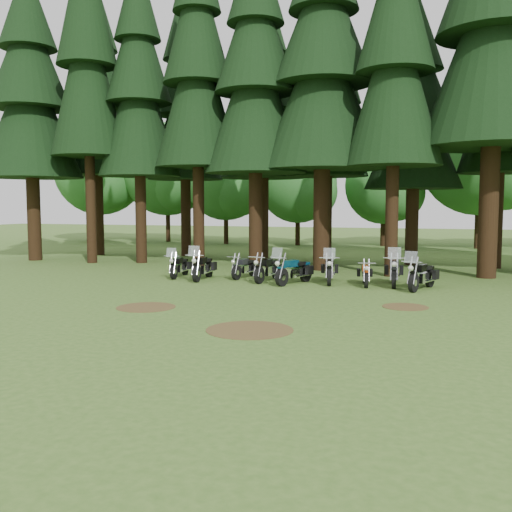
{
  "coord_description": "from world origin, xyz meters",
  "views": [
    {
      "loc": [
        5.46,
        -17.23,
        3.12
      ],
      "look_at": [
        -1.75,
        5.0,
        1.0
      ],
      "focal_mm": 40.0,
      "sensor_mm": 36.0,
      "label": 1
    }
  ],
  "objects_px": {
    "motorcycle_4": "(294,271)",
    "motorcycle_5": "(330,271)",
    "motorcycle_2": "(245,268)",
    "motorcycle_7": "(394,272)",
    "motorcycle_3": "(268,270)",
    "motorcycle_0": "(179,267)",
    "motorcycle_1": "(203,268)",
    "motorcycle_8": "(422,276)",
    "motorcycle_6": "(365,275)"
  },
  "relations": [
    {
      "from": "motorcycle_8",
      "to": "motorcycle_7",
      "type": "bearing_deg",
      "value": 161.98
    },
    {
      "from": "motorcycle_7",
      "to": "motorcycle_3",
      "type": "bearing_deg",
      "value": 179.52
    },
    {
      "from": "motorcycle_4",
      "to": "motorcycle_5",
      "type": "xyz_separation_m",
      "value": [
        1.28,
        0.71,
        -0.01
      ]
    },
    {
      "from": "motorcycle_1",
      "to": "motorcycle_5",
      "type": "relative_size",
      "value": 1.0
    },
    {
      "from": "motorcycle_1",
      "to": "motorcycle_3",
      "type": "height_order",
      "value": "motorcycle_1"
    },
    {
      "from": "motorcycle_4",
      "to": "motorcycle_7",
      "type": "bearing_deg",
      "value": 32.26
    },
    {
      "from": "motorcycle_4",
      "to": "motorcycle_5",
      "type": "height_order",
      "value": "motorcycle_4"
    },
    {
      "from": "motorcycle_4",
      "to": "motorcycle_8",
      "type": "bearing_deg",
      "value": 20.35
    },
    {
      "from": "motorcycle_7",
      "to": "motorcycle_1",
      "type": "bearing_deg",
      "value": -179.24
    },
    {
      "from": "motorcycle_7",
      "to": "motorcycle_2",
      "type": "bearing_deg",
      "value": 172.33
    },
    {
      "from": "motorcycle_3",
      "to": "motorcycle_5",
      "type": "xyz_separation_m",
      "value": [
        2.46,
        0.27,
        0.03
      ]
    },
    {
      "from": "motorcycle_6",
      "to": "motorcycle_7",
      "type": "distance_m",
      "value": 1.1
    },
    {
      "from": "motorcycle_4",
      "to": "motorcycle_5",
      "type": "distance_m",
      "value": 1.46
    },
    {
      "from": "motorcycle_2",
      "to": "motorcycle_7",
      "type": "distance_m",
      "value": 6.2
    },
    {
      "from": "motorcycle_3",
      "to": "motorcycle_7",
      "type": "relative_size",
      "value": 0.9
    },
    {
      "from": "motorcycle_4",
      "to": "motorcycle_6",
      "type": "xyz_separation_m",
      "value": [
        2.72,
        0.48,
        -0.09
      ]
    },
    {
      "from": "motorcycle_1",
      "to": "motorcycle_3",
      "type": "distance_m",
      "value": 2.75
    },
    {
      "from": "motorcycle_0",
      "to": "motorcycle_2",
      "type": "distance_m",
      "value": 2.84
    },
    {
      "from": "motorcycle_1",
      "to": "motorcycle_6",
      "type": "relative_size",
      "value": 1.19
    },
    {
      "from": "motorcycle_2",
      "to": "motorcycle_5",
      "type": "bearing_deg",
      "value": 4.21
    },
    {
      "from": "motorcycle_3",
      "to": "motorcycle_6",
      "type": "bearing_deg",
      "value": 10.2
    },
    {
      "from": "motorcycle_6",
      "to": "motorcycle_7",
      "type": "relative_size",
      "value": 0.8
    },
    {
      "from": "motorcycle_3",
      "to": "motorcycle_7",
      "type": "bearing_deg",
      "value": 13.69
    },
    {
      "from": "motorcycle_6",
      "to": "motorcycle_5",
      "type": "bearing_deg",
      "value": 160.96
    },
    {
      "from": "motorcycle_0",
      "to": "motorcycle_1",
      "type": "height_order",
      "value": "motorcycle_1"
    },
    {
      "from": "motorcycle_2",
      "to": "motorcycle_6",
      "type": "bearing_deg",
      "value": 3.49
    },
    {
      "from": "motorcycle_4",
      "to": "motorcycle_0",
      "type": "bearing_deg",
      "value": -165.48
    },
    {
      "from": "motorcycle_0",
      "to": "motorcycle_6",
      "type": "height_order",
      "value": "motorcycle_0"
    },
    {
      "from": "motorcycle_5",
      "to": "motorcycle_6",
      "type": "xyz_separation_m",
      "value": [
        1.44,
        -0.23,
        -0.08
      ]
    },
    {
      "from": "motorcycle_1",
      "to": "motorcycle_4",
      "type": "distance_m",
      "value": 3.91
    },
    {
      "from": "motorcycle_4",
      "to": "motorcycle_8",
      "type": "distance_m",
      "value": 4.83
    },
    {
      "from": "motorcycle_2",
      "to": "motorcycle_3",
      "type": "height_order",
      "value": "motorcycle_3"
    },
    {
      "from": "motorcycle_1",
      "to": "motorcycle_3",
      "type": "xyz_separation_m",
      "value": [
        2.73,
        0.36,
        -0.03
      ]
    },
    {
      "from": "motorcycle_4",
      "to": "motorcycle_6",
      "type": "bearing_deg",
      "value": 30.42
    },
    {
      "from": "motorcycle_1",
      "to": "motorcycle_3",
      "type": "bearing_deg",
      "value": 2.39
    },
    {
      "from": "motorcycle_4",
      "to": "motorcycle_5",
      "type": "relative_size",
      "value": 0.99
    },
    {
      "from": "motorcycle_1",
      "to": "motorcycle_5",
      "type": "bearing_deg",
      "value": 1.78
    },
    {
      "from": "motorcycle_0",
      "to": "motorcycle_2",
      "type": "height_order",
      "value": "motorcycle_0"
    },
    {
      "from": "motorcycle_2",
      "to": "motorcycle_6",
      "type": "height_order",
      "value": "motorcycle_2"
    },
    {
      "from": "motorcycle_3",
      "to": "motorcycle_5",
      "type": "height_order",
      "value": "motorcycle_5"
    },
    {
      "from": "motorcycle_7",
      "to": "motorcycle_8",
      "type": "xyz_separation_m",
      "value": [
        1.06,
        -0.79,
        -0.02
      ]
    },
    {
      "from": "motorcycle_6",
      "to": "motorcycle_8",
      "type": "relative_size",
      "value": 0.86
    },
    {
      "from": "motorcycle_2",
      "to": "motorcycle_7",
      "type": "xyz_separation_m",
      "value": [
        6.19,
        -0.34,
        0.1
      ]
    },
    {
      "from": "motorcycle_7",
      "to": "motorcycle_0",
      "type": "bearing_deg",
      "value": 177.18
    },
    {
      "from": "motorcycle_3",
      "to": "motorcycle_1",
      "type": "bearing_deg",
      "value": -162.85
    },
    {
      "from": "motorcycle_2",
      "to": "motorcycle_8",
      "type": "bearing_deg",
      "value": 1.83
    },
    {
      "from": "motorcycle_3",
      "to": "motorcycle_6",
      "type": "relative_size",
      "value": 1.12
    },
    {
      "from": "motorcycle_3",
      "to": "motorcycle_6",
      "type": "xyz_separation_m",
      "value": [
        3.9,
        0.04,
        -0.05
      ]
    },
    {
      "from": "motorcycle_1",
      "to": "motorcycle_7",
      "type": "xyz_separation_m",
      "value": [
        7.68,
        0.7,
        0.02
      ]
    },
    {
      "from": "motorcycle_0",
      "to": "motorcycle_2",
      "type": "bearing_deg",
      "value": 5.88
    }
  ]
}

